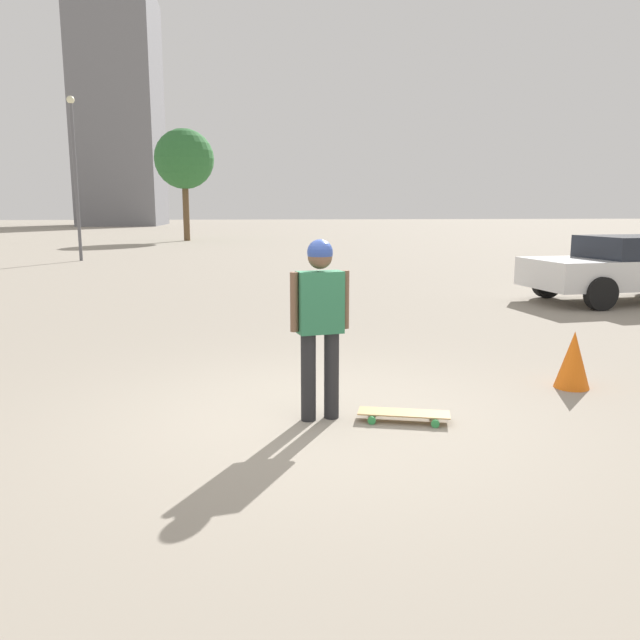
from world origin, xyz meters
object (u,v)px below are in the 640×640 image
object	(u,v)px
skateboard	(404,414)
car_parked_near	(630,267)
traffic_cone	(573,360)
person	(320,314)

from	to	relation	value
skateboard	car_parked_near	world-z (taller)	car_parked_near
car_parked_near	traffic_cone	bearing A→B (deg)	46.70
person	traffic_cone	xyz separation A→B (m)	(-0.69, 2.89, -0.68)
traffic_cone	car_parked_near	bearing A→B (deg)	142.72
person	skateboard	bearing A→B (deg)	-22.89
skateboard	traffic_cone	distance (m)	2.30
person	skateboard	xyz separation A→B (m)	(0.16, 0.77, -0.93)
skateboard	car_parked_near	distance (m)	9.58
car_parked_near	traffic_cone	distance (m)	7.54
person	traffic_cone	world-z (taller)	person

